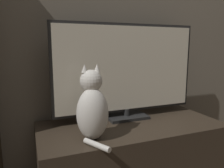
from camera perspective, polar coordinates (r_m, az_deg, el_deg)
wall_back at (r=1.68m, az=0.22°, el=20.99°), size 4.80×0.05×2.60m
tv_stand at (r=1.54m, az=4.78°, el=-18.65°), size 1.17×0.54×0.48m
tv at (r=1.49m, az=3.97°, el=3.46°), size 1.02×0.17×0.65m
cat at (r=1.18m, az=-5.20°, el=-6.27°), size 0.19×0.29×0.40m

